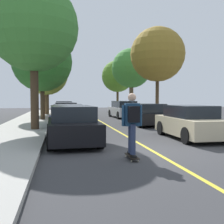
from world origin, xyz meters
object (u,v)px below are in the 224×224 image
Objects in this scene: parked_car_left_far at (65,111)px; parked_car_right_near at (147,114)px; street_tree_left_near at (42,62)px; street_tree_right_far at (118,76)px; street_tree_right_nearest at (158,55)px; parked_car_right_far at (123,110)px; parked_car_right_nearest at (190,123)px; skateboard at (132,156)px; fire_hydrant at (183,120)px; street_tree_left_nearest at (34,27)px; skateboarder at (132,120)px; parked_car_left_near at (68,116)px; parked_car_left_farthest at (64,108)px; parked_car_left_nearest at (72,125)px; street_tree_right_near at (131,68)px; street_tree_left_far at (46,74)px.

parked_car_right_near reaches higher than parked_car_left_far.
street_tree_left_near is (-1.70, -1.89, 3.71)m from parked_car_left_far.
parked_car_left_far is 0.75× the size of street_tree_right_far.
parked_car_right_far is at bearing 114.35° from street_tree_right_nearest.
parked_car_right_nearest is 4.83m from skateboard.
fire_hydrant is at bearing -37.46° from street_tree_left_near.
street_tree_left_nearest reaches higher than skateboard.
skateboarder is (3.22, -13.40, -3.30)m from street_tree_left_near.
parked_car_left_near is 0.60× the size of street_tree_right_nearest.
parked_car_left_far is at bearing 112.61° from parked_car_right_nearest.
parked_car_right_nearest is (4.97, -18.14, 0.02)m from parked_car_left_farthest.
parked_car_right_far is 0.71× the size of street_tree_left_near.
street_tree_right_nearest is at bearing 52.79° from parked_car_left_nearest.
street_tree_right_nearest is at bearing -10.04° from street_tree_left_near.
street_tree_right_near is at bearing 75.08° from skateboarder.
parked_car_right_near is 9.84m from skateboarder.
street_tree_right_near reaches higher than parked_car_left_nearest.
parked_car_left_near is at bearing -121.54° from street_tree_right_near.
street_tree_left_far reaches higher than parked_car_left_farthest.
street_tree_left_nearest is at bearing -149.50° from street_tree_right_nearest.
street_tree_right_far is (1.70, 10.30, 3.72)m from parked_car_right_far.
skateboarder is at bearing -110.55° from parked_car_right_near.
parked_car_left_farthest is at bearing -146.17° from street_tree_right_far.
street_tree_left_far reaches higher than parked_car_left_near.
skateboarder is (3.22, -6.99, -4.17)m from street_tree_left_nearest.
parked_car_left_nearest is at bearing -127.21° from street_tree_right_nearest.
parked_car_left_farthest reaches higher than fire_hydrant.
fire_hydrant is 0.83× the size of skateboard.
skateboarder reaches higher than parked_car_left_far.
skateboard is at bearing -84.32° from parked_car_left_far.
parked_car_right_nearest is 22.99m from street_tree_right_far.
street_tree_left_nearest is at bearing -96.69° from parked_car_left_farthest.
parked_car_left_far is 6.71× the size of fire_hydrant.
parked_car_left_farthest is at bearing 89.99° from parked_car_left_nearest.
parked_car_right_nearest is 9.71m from street_tree_right_nearest.
skateboarder reaches higher than parked_car_right_nearest.
parked_car_right_nearest is 0.54× the size of street_tree_left_nearest.
parked_car_left_nearest is 17.99m from street_tree_right_near.
parked_car_right_near is 6.26× the size of fire_hydrant.
parked_car_left_near is 2.32× the size of skateboarder.
street_tree_right_near is at bearing 75.06° from skateboard.
street_tree_right_near is (8.37, 5.95, 0.31)m from street_tree_left_near.
parked_car_right_far is at bearing 99.95° from fire_hydrant.
street_tree_left_nearest reaches higher than parked_car_left_farthest.
street_tree_left_near is (-6.67, 10.04, 3.71)m from parked_car_right_nearest.
street_tree_right_far is (1.70, 22.62, 3.76)m from parked_car_right_nearest.
street_tree_left_nearest is 13.08m from street_tree_left_far.
parked_car_left_farthest is 4.10m from street_tree_left_far.
parked_car_left_nearest is at bearing 116.13° from skateboard.
parked_car_right_far reaches higher than skateboard.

